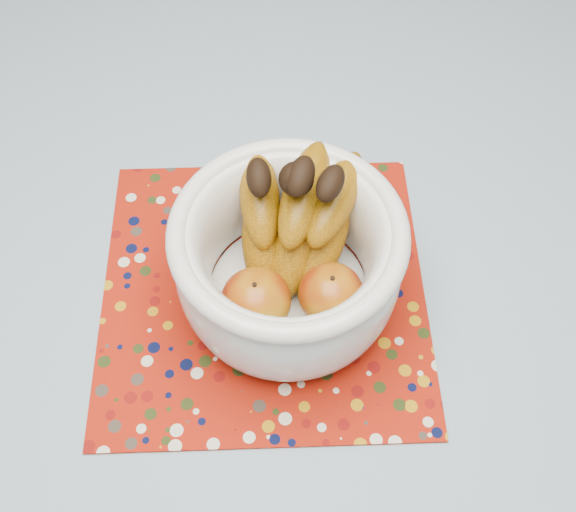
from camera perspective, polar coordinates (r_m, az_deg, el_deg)
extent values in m
plane|color=#2D2826|center=(1.52, -1.56, -17.32)|extent=(4.00, 4.00, 0.00)
cube|color=brown|center=(0.84, -2.70, -4.18)|extent=(1.20, 1.20, 0.04)
cylinder|color=brown|center=(1.56, -22.46, 6.09)|extent=(0.06, 0.06, 0.71)
cylinder|color=brown|center=(1.54, 17.87, 7.52)|extent=(0.06, 0.06, 0.71)
cube|color=slate|center=(0.82, -2.77, -3.35)|extent=(1.32, 1.32, 0.01)
cube|color=#951508|center=(0.82, -2.06, -2.84)|extent=(0.39, 0.39, 0.00)
cylinder|color=silver|center=(0.80, 0.01, -3.44)|extent=(0.13, 0.13, 0.01)
cylinder|color=silver|center=(0.79, 0.01, -3.00)|extent=(0.18, 0.18, 0.01)
torus|color=silver|center=(0.69, 0.02, 2.02)|extent=(0.25, 0.25, 0.02)
ellipsoid|color=maroon|center=(0.74, -2.74, -3.83)|extent=(0.08, 0.08, 0.07)
ellipsoid|color=maroon|center=(0.74, 3.65, -3.21)|extent=(0.07, 0.07, 0.07)
sphere|color=black|center=(0.69, 0.70, 6.53)|extent=(0.04, 0.04, 0.04)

